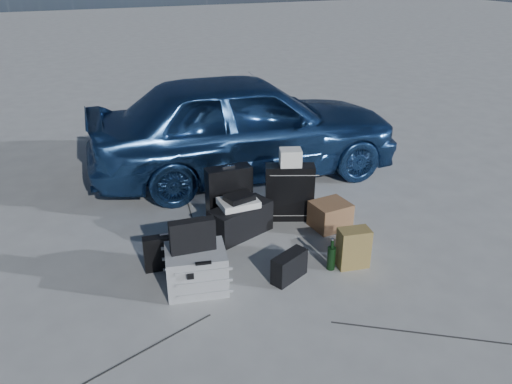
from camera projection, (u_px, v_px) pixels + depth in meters
ground at (268, 282)px, 4.75m from camera, size 60.00×60.00×0.00m
car at (245, 125)px, 6.87m from camera, size 4.40×2.15×1.44m
pelican_case at (196, 269)px, 4.60m from camera, size 0.63×0.56×0.40m
laptop_bag at (192, 236)px, 4.46m from camera, size 0.42×0.15×0.31m
briefcase at (168, 252)px, 4.90m from camera, size 0.48×0.17×0.36m
suitcase_left at (229, 195)px, 5.73m from camera, size 0.53×0.21×0.68m
suitcase_right at (290, 192)px, 5.79m from camera, size 0.59×0.41×0.67m
white_carton at (290, 157)px, 5.61m from camera, size 0.29×0.26×0.19m
duffel_bag at (241, 220)px, 5.51m from camera, size 0.77×0.51×0.35m
flat_box_white at (238, 203)px, 5.42m from camera, size 0.42×0.32×0.07m
flat_box_black at (239, 197)px, 5.39m from camera, size 0.33×0.27×0.06m
kraft_bag at (353, 248)px, 4.93m from camera, size 0.34×0.24×0.41m
cardboard_box at (330, 215)px, 5.68m from camera, size 0.42×0.38×0.30m
plastic_bag at (351, 240)px, 5.29m from camera, size 0.41×0.38×0.19m
messenger_bag at (289, 267)px, 4.75m from camera, size 0.41×0.29×0.27m
green_bottle at (331, 254)px, 4.89m from camera, size 0.09×0.09×0.33m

